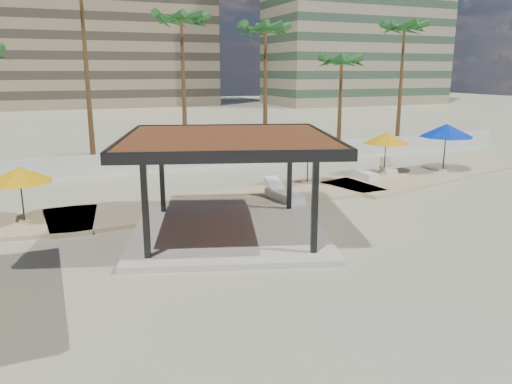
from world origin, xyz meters
TOP-DOWN VIEW (x-y plane):
  - ground at (0.00, 0.00)m, footprint 200.00×200.00m
  - promenade at (2.00, 7.67)m, footprint 44.45×7.97m
  - boundary_wall at (0.00, 16.00)m, footprint 56.00×0.30m
  - building_mid at (4.00, 78.00)m, footprint 38.00×16.00m
  - building_east at (48.00, 66.00)m, footprint 32.00×15.00m
  - pavilion_central at (0.45, 2.51)m, footprint 9.41×9.41m
  - umbrella_b at (-6.74, 6.56)m, footprint 3.29×3.29m
  - umbrella_c at (7.00, 8.43)m, footprint 2.78×2.78m
  - umbrella_d at (16.18, 8.31)m, footprint 3.91×3.91m
  - umbrella_e at (12.56, 9.20)m, footprint 3.54×3.54m
  - lounger_b at (4.37, 5.86)m, footprint 1.09×2.50m
  - lounger_c at (10.83, 8.67)m, footprint 0.70×2.00m
  - lounger_d at (12.88, 9.24)m, footprint 1.40×2.07m
  - palm_e at (3.00, 18.40)m, footprint 3.00×3.00m
  - palm_f at (9.00, 18.60)m, footprint 3.00×3.00m
  - palm_g at (15.00, 18.20)m, footprint 3.00×3.00m
  - palm_h at (21.00, 18.80)m, footprint 3.00×3.00m

SIDE VIEW (x-z plane):
  - ground at x=0.00m, z-range 0.00..0.00m
  - promenade at x=2.00m, z-range -0.06..0.18m
  - lounger_c at x=10.83m, z-range -0.01..0.74m
  - lounger_d at x=12.88m, z-range -0.01..0.74m
  - lounger_b at x=4.37m, z-range -0.06..0.86m
  - boundary_wall at x=0.00m, z-range 0.00..1.20m
  - umbrella_b at x=-6.74m, z-range 0.99..3.24m
  - umbrella_c at x=7.00m, z-range 1.00..3.30m
  - umbrella_e at x=12.56m, z-range 1.04..3.45m
  - pavilion_central at x=0.45m, z-range 0.37..4.17m
  - umbrella_d at x=16.18m, z-range 1.20..4.03m
  - palm_g at x=15.00m, z-range 2.73..10.34m
  - palm_f at x=9.00m, z-range 3.66..13.35m
  - palm_e at x=3.00m, z-range 3.84..13.96m
  - palm_h at x=21.00m, z-range 3.87..14.06m
  - building_mid at x=4.00m, z-range -0.93..29.47m
  - building_east at x=48.00m, z-range -0.93..35.47m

